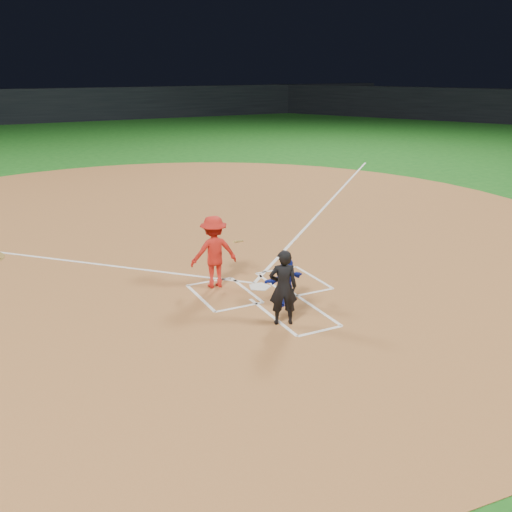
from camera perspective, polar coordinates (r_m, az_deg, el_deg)
name	(u,v)px	position (r m, az deg, el deg)	size (l,w,h in m)	color
ground	(260,287)	(14.33, 0.36, -3.17)	(120.00, 120.00, 0.00)	#145215
home_plate_dirt	(180,229)	(19.58, -7.63, 2.69)	(28.00, 28.00, 0.01)	#915A2F
stadium_wall_far	(32,106)	(60.28, -21.45, 13.79)	(80.00, 1.20, 3.20)	black
home_plate	(260,287)	(14.32, 0.36, -3.09)	(0.60, 0.60, 0.02)	silver
catcher	(286,281)	(13.13, 3.03, -2.52)	(1.06, 0.34, 1.15)	#13229D
umpire	(283,287)	(12.07, 2.74, -3.15)	(0.61, 0.40, 1.66)	black
chalk_markings	(187,234)	(18.93, -6.92, 2.20)	(28.35, 17.32, 0.01)	white
batter_at_plate	(214,252)	(14.11, -4.23, 0.42)	(1.51, 0.89, 1.82)	red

